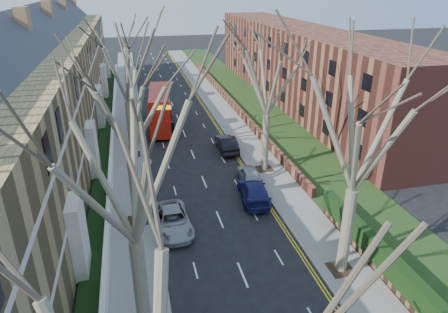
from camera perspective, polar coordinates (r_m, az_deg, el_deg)
pavement_left at (r=50.12m, az=-13.52°, el=5.08°), size 3.00×102.00×0.12m
pavement_right at (r=51.37m, az=0.01°, el=6.21°), size 3.00×102.00×0.12m
terrace_left at (r=41.75m, az=-24.67°, el=7.69°), size 9.70×78.00×13.60m
flats_right at (r=57.42m, az=10.53°, el=12.78°), size 13.97×54.00×10.00m
front_wall_left at (r=42.45m, az=-15.64°, el=2.23°), size 0.30×78.00×1.00m
grass_verge_right at (r=52.51m, az=4.82°, el=6.62°), size 6.00×102.00×0.06m
tree_left_mid at (r=15.85m, az=-13.80°, el=0.63°), size 10.50×10.50×14.71m
tree_left_far at (r=25.45m, az=-13.99°, el=8.63°), size 10.15×10.15×14.22m
tree_left_dist at (r=37.14m, az=-14.20°, el=13.75°), size 10.50×10.50×14.71m
tree_right_mid at (r=20.84m, az=19.30°, el=5.57°), size 10.50×10.50×14.71m
tree_right_far at (r=33.17m, az=6.44°, el=12.61°), size 10.15×10.15×14.22m
double_decker_bus at (r=46.39m, az=-9.11°, el=6.53°), size 3.20×10.09×4.19m
car_left_far at (r=27.65m, az=-7.32°, el=-9.04°), size 2.57×5.13×1.39m
car_right_near at (r=31.01m, az=4.26°, el=-4.90°), size 2.69×5.32×1.48m
car_right_mid at (r=33.48m, az=3.69°, el=-2.65°), size 2.00×4.31×1.43m
car_right_far at (r=39.67m, az=0.37°, el=1.86°), size 1.71×4.70×1.54m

